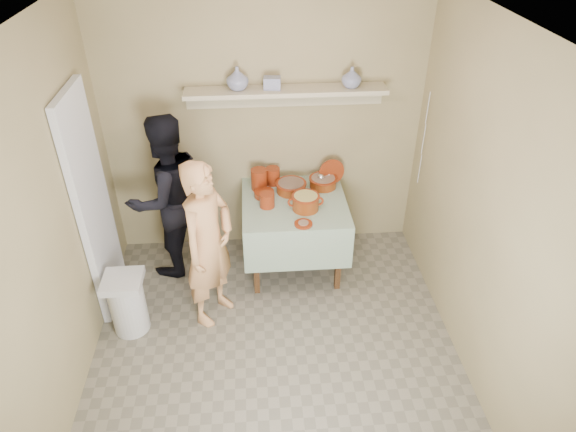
{
  "coord_description": "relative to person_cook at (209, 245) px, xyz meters",
  "views": [
    {
      "loc": [
        -0.12,
        -2.75,
        3.31
      ],
      "look_at": [
        0.15,
        0.75,
        0.95
      ],
      "focal_mm": 32.0,
      "sensor_mm": 36.0,
      "label": 1
    }
  ],
  "objects": [
    {
      "name": "ground",
      "position": [
        0.51,
        -0.66,
        -0.76
      ],
      "size": [
        3.5,
        3.5,
        0.0
      ],
      "primitive_type": "plane",
      "color": "#736C5A",
      "rests_on": "ground"
    },
    {
      "name": "serving_table",
      "position": [
        0.76,
        0.62,
        -0.12
      ],
      "size": [
        0.97,
        0.97,
        0.76
      ],
      "color": "#4C2D16",
      "rests_on": "ground"
    },
    {
      "name": "vase_left",
      "position": [
        0.29,
        0.98,
        1.06
      ],
      "size": [
        0.27,
        0.27,
        0.2
      ],
      "primitive_type": "imported",
      "rotation": [
        0.0,
        0.0,
        0.86
      ],
      "color": "navy",
      "rests_on": "wall_shelf"
    },
    {
      "name": "front_plate",
      "position": [
        0.81,
        0.23,
        0.01
      ],
      "size": [
        0.16,
        0.16,
        0.03
      ],
      "color": "maroon",
      "rests_on": "serving_table"
    },
    {
      "name": "vase_right",
      "position": [
        1.29,
        0.95,
        1.05
      ],
      "size": [
        0.19,
        0.19,
        0.18
      ],
      "primitive_type": "imported",
      "rotation": [
        0.0,
        0.0,
        0.1
      ],
      "color": "navy",
      "rests_on": "wall_shelf"
    },
    {
      "name": "wall_shelf",
      "position": [
        0.71,
        0.99,
        0.91
      ],
      "size": [
        1.8,
        0.25,
        0.21
      ],
      "color": "#BBAE8B",
      "rests_on": "room_shell"
    },
    {
      "name": "bowl_stack",
      "position": [
        0.51,
        0.54,
        0.07
      ],
      "size": [
        0.14,
        0.14,
        0.14
      ],
      "primitive_type": "cylinder",
      "color": "maroon",
      "rests_on": "serving_table"
    },
    {
      "name": "tile_panel",
      "position": [
        -0.95,
        0.29,
        0.24
      ],
      "size": [
        0.06,
        0.7,
        2.0
      ],
      "primitive_type": "cube",
      "color": "silver",
      "rests_on": "ground"
    },
    {
      "name": "trash_bin",
      "position": [
        -0.71,
        -0.13,
        -0.48
      ],
      "size": [
        0.32,
        0.32,
        0.56
      ],
      "color": "silver",
      "rests_on": "ground"
    },
    {
      "name": "cazuela_meat_a",
      "position": [
        0.75,
        0.79,
        0.06
      ],
      "size": [
        0.3,
        0.3,
        0.1
      ],
      "color": "#61230A",
      "rests_on": "serving_table"
    },
    {
      "name": "cazuela_meat_b",
      "position": [
        1.06,
        0.86,
        0.06
      ],
      "size": [
        0.28,
        0.28,
        0.1
      ],
      "color": "#61230A",
      "rests_on": "serving_table"
    },
    {
      "name": "person_cook",
      "position": [
        0.0,
        0.0,
        0.0
      ],
      "size": [
        0.61,
        0.66,
        1.52
      ],
      "primitive_type": "imported",
      "rotation": [
        0.0,
        0.0,
        0.98
      ],
      "color": "tan",
      "rests_on": "ground"
    },
    {
      "name": "plate_stack_a",
      "position": [
        0.45,
        0.87,
        0.1
      ],
      "size": [
        0.16,
        0.16,
        0.21
      ],
      "primitive_type": "cylinder",
      "color": "maroon",
      "rests_on": "serving_table"
    },
    {
      "name": "empty_bowl",
      "position": [
        0.49,
        0.72,
        0.03
      ],
      "size": [
        0.19,
        0.19,
        0.06
      ],
      "primitive_type": "cylinder",
      "color": "maroon",
      "rests_on": "serving_table"
    },
    {
      "name": "propped_lid",
      "position": [
        1.15,
        0.93,
        0.12
      ],
      "size": [
        0.26,
        0.11,
        0.26
      ],
      "primitive_type": "cylinder",
      "rotation": [
        1.45,
        0.0,
        0.24
      ],
      "color": "maroon",
      "rests_on": "serving_table"
    },
    {
      "name": "ladle",
      "position": [
        1.05,
        0.86,
        0.11
      ],
      "size": [
        0.08,
        0.26,
        0.19
      ],
      "color": "silver",
      "rests_on": "cazuela_meat_b"
    },
    {
      "name": "electrical_cord",
      "position": [
        1.98,
        0.82,
        0.49
      ],
      "size": [
        0.01,
        0.05,
        0.9
      ],
      "color": "silver",
      "rests_on": "wall_shelf"
    },
    {
      "name": "plate_stack_b",
      "position": [
        0.58,
        0.96,
        0.08
      ],
      "size": [
        0.14,
        0.14,
        0.17
      ],
      "primitive_type": "cylinder",
      "color": "maroon",
      "rests_on": "serving_table"
    },
    {
      "name": "person_helper",
      "position": [
        -0.41,
        0.69,
        0.05
      ],
      "size": [
        1.0,
        0.96,
        1.62
      ],
      "primitive_type": "imported",
      "rotation": [
        0.0,
        0.0,
        -2.51
      ],
      "color": "black",
      "rests_on": "ground"
    },
    {
      "name": "ceramic_box",
      "position": [
        0.59,
        0.97,
        1.01
      ],
      "size": [
        0.16,
        0.12,
        0.11
      ],
      "primitive_type": "cube",
      "rotation": [
        0.0,
        0.0,
        -0.1
      ],
      "color": "navy",
      "rests_on": "wall_shelf"
    },
    {
      "name": "room_shell",
      "position": [
        0.51,
        -0.66,
        0.85
      ],
      "size": [
        3.04,
        3.54,
        2.62
      ],
      "color": "#9B8D5F",
      "rests_on": "ground"
    },
    {
      "name": "cazuela_rice",
      "position": [
        0.85,
        0.47,
        0.08
      ],
      "size": [
        0.33,
        0.25,
        0.14
      ],
      "color": "#61230A",
      "rests_on": "serving_table"
    }
  ]
}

